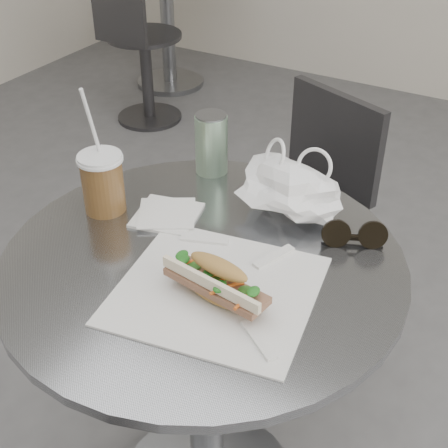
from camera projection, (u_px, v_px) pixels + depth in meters
The scene contains 11 objects.
cafe_table at pixel (205, 360), 1.32m from camera, with size 0.76×0.76×0.74m.
bg_table at pixel (167, 7), 3.55m from camera, with size 0.70×0.70×0.74m.
chair_far at pixel (289, 244), 1.85m from camera, with size 0.44×0.47×0.79m.
bg_chair at pixel (141, 63), 3.19m from camera, with size 0.38×0.39×0.73m.
sandwich_paper at pixel (217, 290), 1.08m from camera, with size 0.33×0.32×0.00m, color white.
banh_mi at pixel (217, 282), 1.04m from camera, with size 0.24×0.13×0.08m.
iced_coffee at pixel (103, 182), 1.26m from camera, with size 0.09×0.09×0.27m.
sunglasses at pixel (354, 236), 1.18m from camera, with size 0.12×0.08×0.06m.
plastic_bag at pixel (289, 189), 1.26m from camera, with size 0.21×0.16×0.11m, color white, non-canonical shape.
napkin_stack at pixel (167, 215), 1.28m from camera, with size 0.16×0.16×0.01m.
drink_can at pixel (211, 143), 1.40m from camera, with size 0.07×0.07×0.14m.
Camera 1 is at (0.50, -0.58, 1.45)m, focal length 50.00 mm.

